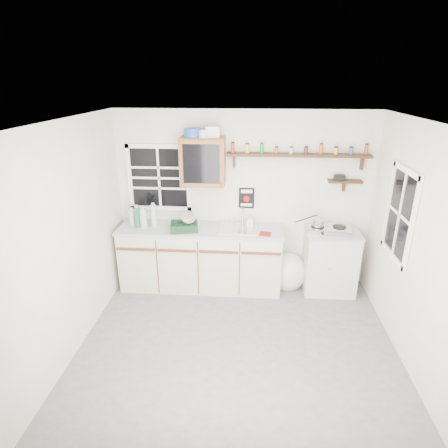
% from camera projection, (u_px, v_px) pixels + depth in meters
% --- Properties ---
extents(room, '(3.64, 3.24, 2.54)m').
position_uv_depth(room, '(239.00, 246.00, 3.87)').
color(room, '#525255').
rests_on(room, ground).
extents(main_cabinet, '(2.31, 0.63, 0.92)m').
position_uv_depth(main_cabinet, '(201.00, 257.00, 5.41)').
color(main_cabinet, beige).
rests_on(main_cabinet, floor).
extents(right_cabinet, '(0.73, 0.57, 0.91)m').
position_uv_depth(right_cabinet, '(330.00, 261.00, 5.30)').
color(right_cabinet, silver).
rests_on(right_cabinet, floor).
extents(sink, '(0.52, 0.44, 0.29)m').
position_uv_depth(sink, '(239.00, 228.00, 5.20)').
color(sink, silver).
rests_on(sink, main_cabinet).
extents(upper_cabinet, '(0.60, 0.32, 0.65)m').
position_uv_depth(upper_cabinet, '(203.00, 162.00, 5.04)').
color(upper_cabinet, brown).
rests_on(upper_cabinet, wall_back).
extents(upper_cabinet_clutter, '(0.48, 0.24, 0.14)m').
position_uv_depth(upper_cabinet_clutter, '(201.00, 132.00, 4.90)').
color(upper_cabinet_clutter, '#1B45AF').
rests_on(upper_cabinet_clutter, upper_cabinet).
extents(spice_shelf, '(1.91, 0.18, 0.35)m').
position_uv_depth(spice_shelf, '(298.00, 154.00, 4.98)').
color(spice_shelf, black).
rests_on(spice_shelf, wall_back).
extents(secondary_shelf, '(0.45, 0.16, 0.24)m').
position_uv_depth(secondary_shelf, '(343.00, 181.00, 5.07)').
color(secondary_shelf, black).
rests_on(secondary_shelf, wall_back).
extents(warning_sign, '(0.22, 0.02, 0.30)m').
position_uv_depth(warning_sign, '(247.00, 198.00, 5.33)').
color(warning_sign, black).
rests_on(warning_sign, wall_back).
extents(window_back, '(0.93, 0.03, 0.98)m').
position_uv_depth(window_back, '(159.00, 178.00, 5.32)').
color(window_back, black).
rests_on(window_back, wall_back).
extents(window_right, '(0.03, 0.78, 1.08)m').
position_uv_depth(window_right, '(400.00, 215.00, 4.18)').
color(window_right, black).
rests_on(window_right, wall_back).
extents(water_bottles, '(0.40, 0.15, 0.35)m').
position_uv_depth(water_bottles, '(142.00, 217.00, 5.22)').
color(water_bottles, '#A9BCC6').
rests_on(water_bottles, main_cabinet).
extents(dish_rack, '(0.41, 0.34, 0.28)m').
position_uv_depth(dish_rack, '(185.00, 224.00, 5.11)').
color(dish_rack, black).
rests_on(dish_rack, main_cabinet).
extents(soap_bottle, '(0.10, 0.10, 0.19)m').
position_uv_depth(soap_bottle, '(250.00, 221.00, 5.22)').
color(soap_bottle, white).
rests_on(soap_bottle, main_cabinet).
extents(rag, '(0.17, 0.15, 0.02)m').
position_uv_depth(rag, '(265.00, 234.00, 5.00)').
color(rag, maroon).
rests_on(rag, main_cabinet).
extents(hotplate, '(0.62, 0.38, 0.08)m').
position_uv_depth(hotplate, '(328.00, 229.00, 5.11)').
color(hotplate, silver).
rests_on(hotplate, right_cabinet).
extents(saucepan, '(0.37, 0.18, 0.16)m').
position_uv_depth(saucepan, '(317.00, 223.00, 5.09)').
color(saucepan, silver).
rests_on(saucepan, hotplate).
extents(trash_bag, '(0.48, 0.44, 0.55)m').
position_uv_depth(trash_bag, '(287.00, 272.00, 5.46)').
color(trash_bag, silver).
rests_on(trash_bag, floor).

